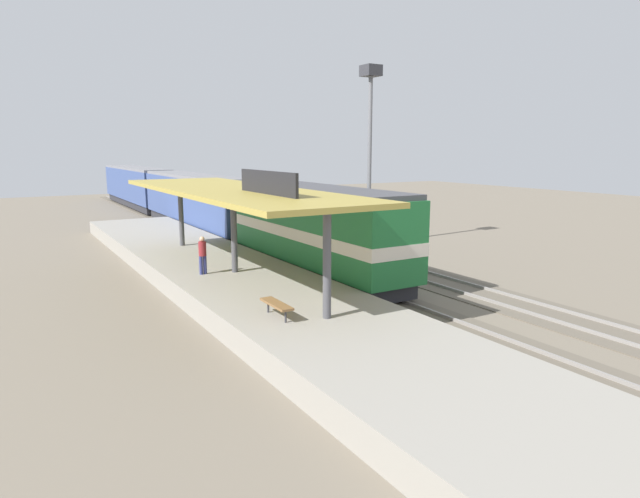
# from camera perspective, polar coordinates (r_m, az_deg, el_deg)

# --- Properties ---
(ground_plane) EXTENTS (120.00, 120.00, 0.00)m
(ground_plane) POSITION_cam_1_polar(r_m,az_deg,el_deg) (28.44, 3.60, -2.64)
(ground_plane) COLOR #706656
(track_near) EXTENTS (3.20, 110.00, 0.16)m
(track_near) POSITION_cam_1_polar(r_m,az_deg,el_deg) (27.38, 0.14, -3.07)
(track_near) COLOR #5F5649
(track_near) RESTS_ON ground
(track_far) EXTENTS (3.20, 110.00, 0.16)m
(track_far) POSITION_cam_1_polar(r_m,az_deg,el_deg) (29.95, 7.71, -1.98)
(track_far) COLOR #5F5649
(track_far) RESTS_ON ground
(platform) EXTENTS (6.00, 44.00, 0.90)m
(platform) POSITION_cam_1_polar(r_m,az_deg,el_deg) (25.29, -8.84, -3.37)
(platform) COLOR gray
(platform) RESTS_ON ground
(station_canopy) EXTENTS (5.20, 18.00, 4.70)m
(station_canopy) POSITION_cam_1_polar(r_m,az_deg,el_deg) (24.55, -9.03, 5.88)
(station_canopy) COLOR #47474C
(station_canopy) RESTS_ON platform
(platform_bench) EXTENTS (0.44, 1.70, 0.50)m
(platform_bench) POSITION_cam_1_polar(r_m,az_deg,el_deg) (18.25, -4.57, -5.80)
(platform_bench) COLOR #333338
(platform_bench) RESTS_ON platform
(locomotive) EXTENTS (2.93, 14.43, 4.44)m
(locomotive) POSITION_cam_1_polar(r_m,az_deg,el_deg) (27.80, -0.95, 2.13)
(locomotive) COLOR #28282D
(locomotive) RESTS_ON track_near
(passenger_carriage_front) EXTENTS (2.90, 20.00, 4.24)m
(passenger_carriage_front) POSITION_cam_1_polar(r_m,az_deg,el_deg) (44.22, -12.72, 4.87)
(passenger_carriage_front) COLOR #28282D
(passenger_carriage_front) RESTS_ON track_near
(passenger_carriage_rear) EXTENTS (2.90, 20.00, 4.24)m
(passenger_carriage_rear) POSITION_cam_1_polar(r_m,az_deg,el_deg) (64.25, -18.61, 6.26)
(passenger_carriage_rear) COLOR #28282D
(passenger_carriage_rear) RESTS_ON track_near
(light_mast) EXTENTS (1.10, 1.10, 11.70)m
(light_mast) POSITION_cam_1_polar(r_m,az_deg,el_deg) (36.66, 5.26, 13.49)
(light_mast) COLOR slate
(light_mast) RESTS_ON ground
(person_waiting) EXTENTS (0.34, 0.34, 1.71)m
(person_waiting) POSITION_cam_1_polar(r_m,az_deg,el_deg) (24.79, -12.18, -0.43)
(person_waiting) COLOR navy
(person_waiting) RESTS_ON platform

